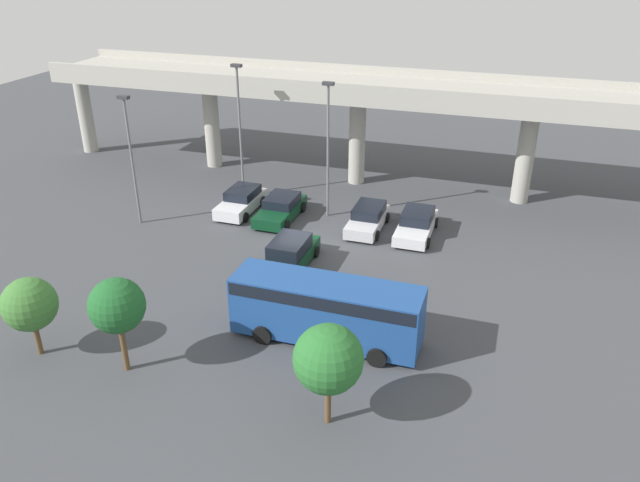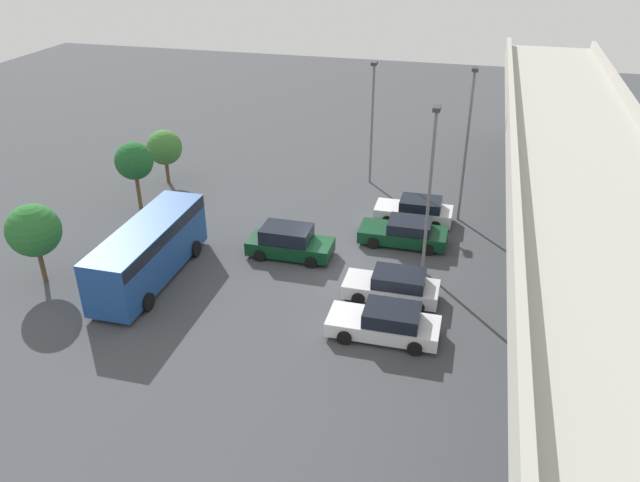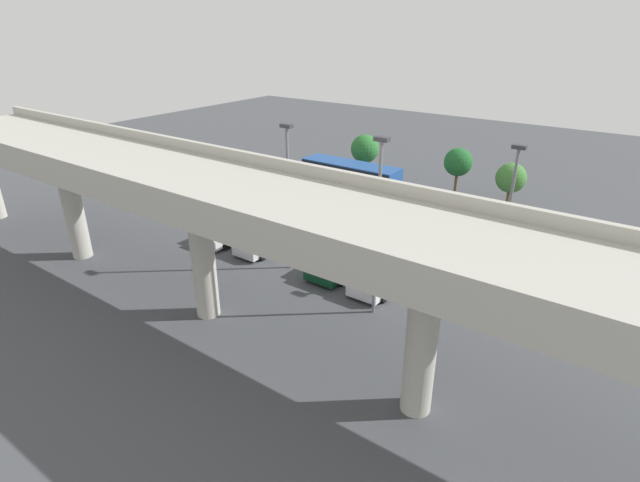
{
  "view_description": "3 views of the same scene",
  "coord_description": "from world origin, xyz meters",
  "px_view_note": "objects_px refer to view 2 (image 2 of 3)",
  "views": [
    {
      "loc": [
        11.12,
        -30.24,
        16.65
      ],
      "look_at": [
        1.16,
        -0.22,
        0.92
      ],
      "focal_mm": 35.0,
      "sensor_mm": 36.0,
      "label": 1
    },
    {
      "loc": [
        28.04,
        7.1,
        16.6
      ],
      "look_at": [
        0.51,
        -0.05,
        1.37
      ],
      "focal_mm": 35.0,
      "sensor_mm": 36.0,
      "label": 2
    },
    {
      "loc": [
        -17.44,
        26.12,
        13.88
      ],
      "look_at": [
        -0.58,
        2.79,
        0.98
      ],
      "focal_mm": 28.0,
      "sensor_mm": 36.0,
      "label": 3
    }
  ],
  "objects_px": {
    "parked_car_0": "(415,211)",
    "parked_car_2": "(289,242)",
    "tree_front_centre": "(134,161)",
    "shuttle_bus": "(149,248)",
    "parked_car_3": "(393,286)",
    "tree_front_left": "(164,147)",
    "parked_car_4": "(386,323)",
    "parked_car_1": "(405,232)",
    "tree_front_right": "(34,230)",
    "lamp_post_by_overpass": "(372,114)",
    "lamp_post_mid_lot": "(430,181)",
    "lamp_post_near_aisle": "(468,136)"
  },
  "relations": [
    {
      "from": "tree_front_left",
      "to": "parked_car_0",
      "type": "bearing_deg",
      "value": 83.89
    },
    {
      "from": "lamp_post_by_overpass",
      "to": "parked_car_0",
      "type": "bearing_deg",
      "value": 34.87
    },
    {
      "from": "parked_car_3",
      "to": "tree_front_left",
      "type": "height_order",
      "value": "tree_front_left"
    },
    {
      "from": "parked_car_1",
      "to": "lamp_post_by_overpass",
      "type": "distance_m",
      "value": 9.82
    },
    {
      "from": "lamp_post_by_overpass",
      "to": "parked_car_1",
      "type": "bearing_deg",
      "value": 22.96
    },
    {
      "from": "parked_car_2",
      "to": "parked_car_4",
      "type": "distance_m",
      "value": 8.51
    },
    {
      "from": "tree_front_right",
      "to": "tree_front_centre",
      "type": "bearing_deg",
      "value": 177.93
    },
    {
      "from": "parked_car_2",
      "to": "parked_car_4",
      "type": "bearing_deg",
      "value": -43.38
    },
    {
      "from": "shuttle_bus",
      "to": "lamp_post_near_aisle",
      "type": "height_order",
      "value": "lamp_post_near_aisle"
    },
    {
      "from": "lamp_post_by_overpass",
      "to": "parked_car_2",
      "type": "bearing_deg",
      "value": -11.9
    },
    {
      "from": "tree_front_centre",
      "to": "shuttle_bus",
      "type": "bearing_deg",
      "value": 32.65
    },
    {
      "from": "parked_car_2",
      "to": "shuttle_bus",
      "type": "distance_m",
      "value": 7.29
    },
    {
      "from": "tree_front_left",
      "to": "tree_front_right",
      "type": "relative_size",
      "value": 0.88
    },
    {
      "from": "tree_front_left",
      "to": "parked_car_1",
      "type": "bearing_deg",
      "value": 74.36
    },
    {
      "from": "lamp_post_near_aisle",
      "to": "tree_front_left",
      "type": "relative_size",
      "value": 2.46
    },
    {
      "from": "parked_car_2",
      "to": "parked_car_3",
      "type": "relative_size",
      "value": 1.01
    },
    {
      "from": "tree_front_left",
      "to": "tree_front_right",
      "type": "distance_m",
      "value": 13.31
    },
    {
      "from": "parked_car_0",
      "to": "parked_car_1",
      "type": "bearing_deg",
      "value": 85.26
    },
    {
      "from": "parked_car_2",
      "to": "lamp_post_by_overpass",
      "type": "height_order",
      "value": "lamp_post_by_overpass"
    },
    {
      "from": "parked_car_1",
      "to": "lamp_post_mid_lot",
      "type": "bearing_deg",
      "value": 115.76
    },
    {
      "from": "parked_car_4",
      "to": "tree_front_right",
      "type": "bearing_deg",
      "value": -0.5
    },
    {
      "from": "lamp_post_by_overpass",
      "to": "tree_front_left",
      "type": "xyz_separation_m",
      "value": [
        3.52,
        -13.32,
        -2.24
      ]
    },
    {
      "from": "shuttle_bus",
      "to": "tree_front_left",
      "type": "xyz_separation_m",
      "value": [
        -11.62,
        -4.96,
        0.77
      ]
    },
    {
      "from": "parked_car_3",
      "to": "tree_front_right",
      "type": "bearing_deg",
      "value": 9.51
    },
    {
      "from": "lamp_post_by_overpass",
      "to": "lamp_post_mid_lot",
      "type": "bearing_deg",
      "value": 23.67
    },
    {
      "from": "parked_car_2",
      "to": "tree_front_right",
      "type": "distance_m",
      "value": 12.61
    },
    {
      "from": "shuttle_bus",
      "to": "lamp_post_mid_lot",
      "type": "xyz_separation_m",
      "value": [
        -4.16,
        13.18,
        3.29
      ]
    },
    {
      "from": "parked_car_2",
      "to": "tree_front_centre",
      "type": "xyz_separation_m",
      "value": [
        -3.35,
        -10.73,
        2.36
      ]
    },
    {
      "from": "shuttle_bus",
      "to": "parked_car_0",
      "type": "bearing_deg",
      "value": -50.97
    },
    {
      "from": "parked_car_1",
      "to": "tree_front_left",
      "type": "xyz_separation_m",
      "value": [
        -4.7,
        -16.8,
        1.84
      ]
    },
    {
      "from": "shuttle_bus",
      "to": "tree_front_left",
      "type": "bearing_deg",
      "value": 23.1
    },
    {
      "from": "lamp_post_mid_lot",
      "to": "tree_front_centre",
      "type": "distance_m",
      "value": 18.27
    },
    {
      "from": "tree_front_centre",
      "to": "lamp_post_by_overpass",
      "type": "bearing_deg",
      "value": 120.77
    },
    {
      "from": "parked_car_3",
      "to": "parked_car_4",
      "type": "distance_m",
      "value": 3.02
    },
    {
      "from": "parked_car_4",
      "to": "tree_front_left",
      "type": "bearing_deg",
      "value": -38.1
    },
    {
      "from": "tree_front_left",
      "to": "tree_front_centre",
      "type": "distance_m",
      "value": 4.32
    },
    {
      "from": "parked_car_0",
      "to": "parked_car_2",
      "type": "relative_size",
      "value": 1.0
    },
    {
      "from": "parked_car_1",
      "to": "parked_car_3",
      "type": "bearing_deg",
      "value": 92.29
    },
    {
      "from": "parked_car_1",
      "to": "tree_front_right",
      "type": "distance_m",
      "value": 19.08
    },
    {
      "from": "lamp_post_by_overpass",
      "to": "parked_car_4",
      "type": "bearing_deg",
      "value": 12.75
    },
    {
      "from": "parked_car_4",
      "to": "parked_car_2",
      "type": "bearing_deg",
      "value": -43.38
    },
    {
      "from": "parked_car_1",
      "to": "tree_front_centre",
      "type": "height_order",
      "value": "tree_front_centre"
    },
    {
      "from": "shuttle_bus",
      "to": "tree_front_centre",
      "type": "distance_m",
      "value": 8.85
    },
    {
      "from": "parked_car_2",
      "to": "tree_front_right",
      "type": "relative_size",
      "value": 1.08
    },
    {
      "from": "shuttle_bus",
      "to": "lamp_post_mid_lot",
      "type": "bearing_deg",
      "value": -72.49
    },
    {
      "from": "lamp_post_mid_lot",
      "to": "lamp_post_by_overpass",
      "type": "distance_m",
      "value": 12.0
    },
    {
      "from": "shuttle_bus",
      "to": "tree_front_right",
      "type": "distance_m",
      "value": 5.44
    },
    {
      "from": "parked_car_4",
      "to": "lamp_post_by_overpass",
      "type": "xyz_separation_m",
      "value": [
        -16.97,
        -3.84,
        4.06
      ]
    },
    {
      "from": "parked_car_2",
      "to": "lamp_post_by_overpass",
      "type": "bearing_deg",
      "value": 78.1
    },
    {
      "from": "parked_car_0",
      "to": "shuttle_bus",
      "type": "bearing_deg",
      "value": 39.03
    }
  ]
}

